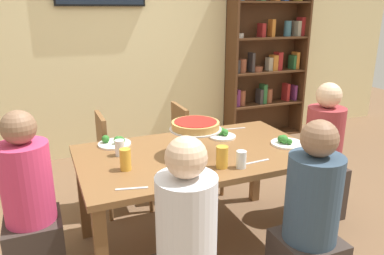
{
  "coord_description": "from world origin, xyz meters",
  "views": [
    {
      "loc": [
        -0.97,
        -2.23,
        1.7
      ],
      "look_at": [
        0.0,
        0.1,
        0.89
      ],
      "focal_mm": 34.93,
      "sensor_mm": 36.0,
      "label": 1
    }
  ],
  "objects_px": {
    "diner_head_west": "(31,214)",
    "cutlery_knife_far": "(132,189)",
    "cutlery_knife_near": "(306,159)",
    "salad_plate_spare": "(115,142)",
    "salad_plate_near_diner": "(286,142)",
    "dining_table": "(197,163)",
    "chair_far_left": "(116,157)",
    "deep_dish_pizza_stand": "(195,127)",
    "beer_glass_amber_short": "(125,159)",
    "cutlery_fork_far": "(202,176)",
    "diner_head_east": "(321,161)",
    "chair_far_right": "(191,145)",
    "water_glass_clear_near": "(241,159)",
    "cutlery_fork_near": "(258,162)",
    "cutlery_spare_fork": "(235,129)",
    "salad_plate_far_diner": "(223,134)",
    "beer_glass_amber_tall": "(222,157)",
    "bookshelf": "(267,55)",
    "water_glass_clear_far": "(120,148)",
    "diner_near_right": "(309,231)"
  },
  "relations": [
    {
      "from": "chair_far_right",
      "to": "beer_glass_amber_tall",
      "type": "bearing_deg",
      "value": -12.37
    },
    {
      "from": "chair_far_left",
      "to": "cutlery_fork_near",
      "type": "distance_m",
      "value": 1.31
    },
    {
      "from": "chair_far_right",
      "to": "beer_glass_amber_short",
      "type": "distance_m",
      "value": 1.24
    },
    {
      "from": "diner_head_east",
      "to": "cutlery_spare_fork",
      "type": "height_order",
      "value": "diner_head_east"
    },
    {
      "from": "diner_head_west",
      "to": "deep_dish_pizza_stand",
      "type": "xyz_separation_m",
      "value": [
        1.07,
        -0.07,
        0.45
      ]
    },
    {
      "from": "chair_far_left",
      "to": "deep_dish_pizza_stand",
      "type": "distance_m",
      "value": 1.0
    },
    {
      "from": "beer_glass_amber_short",
      "to": "cutlery_knife_far",
      "type": "height_order",
      "value": "beer_glass_amber_short"
    },
    {
      "from": "chair_far_right",
      "to": "salad_plate_spare",
      "type": "bearing_deg",
      "value": -61.7
    },
    {
      "from": "diner_head_west",
      "to": "cutlery_knife_far",
      "type": "relative_size",
      "value": 6.39
    },
    {
      "from": "chair_far_left",
      "to": "salad_plate_spare",
      "type": "relative_size",
      "value": 3.62
    },
    {
      "from": "beer_glass_amber_short",
      "to": "water_glass_clear_near",
      "type": "height_order",
      "value": "beer_glass_amber_short"
    },
    {
      "from": "deep_dish_pizza_stand",
      "to": "salad_plate_spare",
      "type": "distance_m",
      "value": 0.65
    },
    {
      "from": "beer_glass_amber_short",
      "to": "cutlery_fork_far",
      "type": "bearing_deg",
      "value": -34.52
    },
    {
      "from": "dining_table",
      "to": "cutlery_knife_near",
      "type": "height_order",
      "value": "cutlery_knife_near"
    },
    {
      "from": "beer_glass_amber_tall",
      "to": "salad_plate_far_diner",
      "type": "bearing_deg",
      "value": 62.59
    },
    {
      "from": "bookshelf",
      "to": "chair_far_right",
      "type": "relative_size",
      "value": 2.54
    },
    {
      "from": "diner_head_west",
      "to": "salad_plate_spare",
      "type": "height_order",
      "value": "diner_head_west"
    },
    {
      "from": "cutlery_knife_near",
      "to": "cutlery_fork_far",
      "type": "xyz_separation_m",
      "value": [
        -0.75,
        0.02,
        0.0
      ]
    },
    {
      "from": "chair_far_right",
      "to": "salad_plate_spare",
      "type": "relative_size",
      "value": 3.62
    },
    {
      "from": "diner_head_west",
      "to": "deep_dish_pizza_stand",
      "type": "relative_size",
      "value": 3.28
    },
    {
      "from": "dining_table",
      "to": "chair_far_left",
      "type": "xyz_separation_m",
      "value": [
        -0.43,
        0.75,
        -0.17
      ]
    },
    {
      "from": "deep_dish_pizza_stand",
      "to": "beer_glass_amber_tall",
      "type": "bearing_deg",
      "value": -74.56
    },
    {
      "from": "water_glass_clear_far",
      "to": "cutlery_fork_near",
      "type": "bearing_deg",
      "value": -29.78
    },
    {
      "from": "salad_plate_far_diner",
      "to": "cutlery_knife_near",
      "type": "relative_size",
      "value": 1.15
    },
    {
      "from": "cutlery_knife_near",
      "to": "salad_plate_spare",
      "type": "bearing_deg",
      "value": 137.18
    },
    {
      "from": "water_glass_clear_near",
      "to": "cutlery_spare_fork",
      "type": "relative_size",
      "value": 0.61
    },
    {
      "from": "beer_glass_amber_tall",
      "to": "water_glass_clear_near",
      "type": "height_order",
      "value": "beer_glass_amber_tall"
    },
    {
      "from": "salad_plate_near_diner",
      "to": "dining_table",
      "type": "bearing_deg",
      "value": 170.36
    },
    {
      "from": "dining_table",
      "to": "deep_dish_pizza_stand",
      "type": "height_order",
      "value": "deep_dish_pizza_stand"
    },
    {
      "from": "chair_far_left",
      "to": "water_glass_clear_far",
      "type": "xyz_separation_m",
      "value": [
        -0.08,
        -0.6,
        0.31
      ]
    },
    {
      "from": "diner_head_west",
      "to": "cutlery_fork_near",
      "type": "height_order",
      "value": "diner_head_west"
    },
    {
      "from": "chair_far_right",
      "to": "water_glass_clear_far",
      "type": "relative_size",
      "value": 7.95
    },
    {
      "from": "diner_head_west",
      "to": "cutlery_spare_fork",
      "type": "height_order",
      "value": "diner_head_west"
    },
    {
      "from": "water_glass_clear_near",
      "to": "chair_far_left",
      "type": "bearing_deg",
      "value": 117.75
    },
    {
      "from": "salad_plate_spare",
      "to": "cutlery_knife_near",
      "type": "xyz_separation_m",
      "value": [
        1.12,
        -0.76,
        -0.02
      ]
    },
    {
      "from": "salad_plate_near_diner",
      "to": "cutlery_knife_far",
      "type": "distance_m",
      "value": 1.25
    },
    {
      "from": "cutlery_knife_near",
      "to": "cutlery_fork_near",
      "type": "bearing_deg",
      "value": 156.88
    },
    {
      "from": "diner_head_east",
      "to": "salad_plate_spare",
      "type": "distance_m",
      "value": 1.68
    },
    {
      "from": "diner_near_right",
      "to": "cutlery_fork_far",
      "type": "xyz_separation_m",
      "value": [
        -0.48,
        0.41,
        0.25
      ]
    },
    {
      "from": "diner_head_west",
      "to": "chair_far_right",
      "type": "xyz_separation_m",
      "value": [
        1.38,
        0.76,
        -0.01
      ]
    },
    {
      "from": "dining_table",
      "to": "cutlery_knife_far",
      "type": "distance_m",
      "value": 0.68
    },
    {
      "from": "diner_head_east",
      "to": "chair_far_right",
      "type": "distance_m",
      "value": 1.15
    },
    {
      "from": "bookshelf",
      "to": "deep_dish_pizza_stand",
      "type": "height_order",
      "value": "bookshelf"
    },
    {
      "from": "diner_head_east",
      "to": "water_glass_clear_far",
      "type": "distance_m",
      "value": 1.66
    },
    {
      "from": "cutlery_spare_fork",
      "to": "salad_plate_far_diner",
      "type": "bearing_deg",
      "value": 44.54
    },
    {
      "from": "beer_glass_amber_short",
      "to": "cutlery_knife_near",
      "type": "height_order",
      "value": "beer_glass_amber_short"
    },
    {
      "from": "beer_glass_amber_tall",
      "to": "cutlery_fork_near",
      "type": "relative_size",
      "value": 0.78
    },
    {
      "from": "cutlery_fork_near",
      "to": "cutlery_knife_near",
      "type": "height_order",
      "value": "same"
    },
    {
      "from": "chair_far_right",
      "to": "water_glass_clear_near",
      "type": "xyz_separation_m",
      "value": [
        -0.13,
        -1.14,
        0.31
      ]
    },
    {
      "from": "diner_head_west",
      "to": "cutlery_knife_near",
      "type": "bearing_deg",
      "value": -13.7
    }
  ]
}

